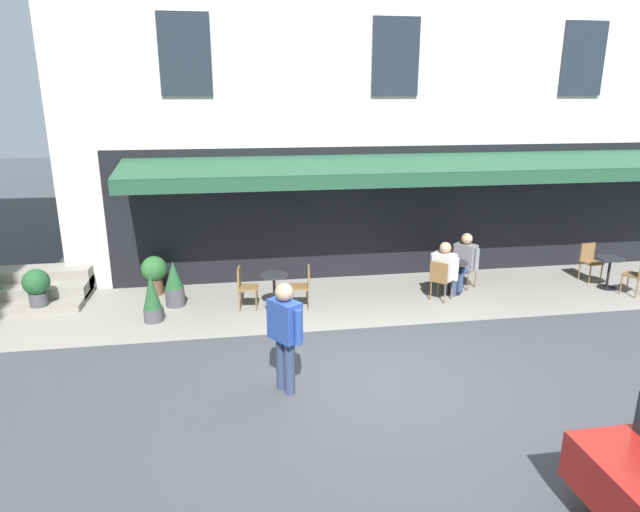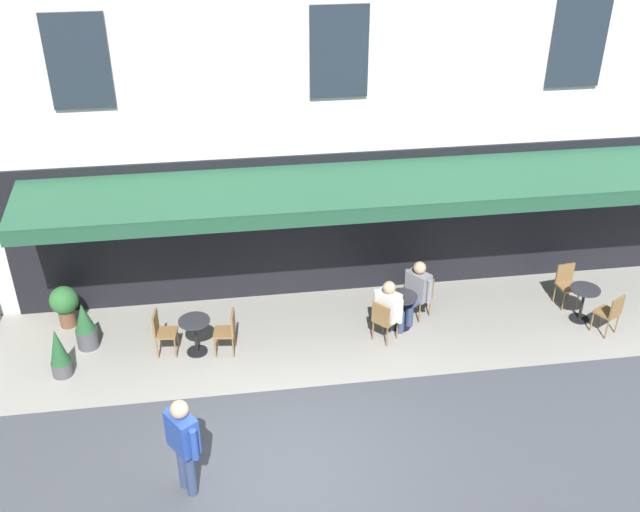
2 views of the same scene
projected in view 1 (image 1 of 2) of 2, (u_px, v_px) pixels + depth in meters
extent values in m
plane|color=#42444C|center=(373.00, 374.00, 8.91)|extent=(70.00, 70.00, 0.00)
cube|color=gray|center=(473.00, 292.00, 12.63)|extent=(20.50, 3.20, 0.01)
cube|color=black|center=(441.00, 210.00, 13.62)|extent=(16.00, 0.06, 3.20)
cube|color=#235138|center=(458.00, 164.00, 12.49)|extent=(15.00, 1.70, 0.36)
cube|color=#235138|center=(473.00, 179.00, 11.77)|extent=(15.00, 0.04, 0.28)
cube|color=#232D38|center=(583.00, 59.00, 13.11)|extent=(1.10, 0.06, 1.70)
cube|color=#232D38|center=(396.00, 57.00, 12.39)|extent=(1.10, 0.06, 1.70)
cube|color=#232D38|center=(185.00, 54.00, 11.67)|extent=(1.10, 0.06, 1.70)
cube|color=gray|center=(29.00, 301.00, 11.84)|extent=(2.40, 1.40, 0.15)
cube|color=gray|center=(33.00, 289.00, 12.13)|extent=(2.40, 1.05, 0.30)
cube|color=gray|center=(37.00, 278.00, 12.42)|extent=(2.40, 0.70, 0.45)
cylinder|color=black|center=(452.00, 292.00, 12.53)|extent=(0.40, 0.40, 0.03)
cylinder|color=black|center=(453.00, 278.00, 12.43)|extent=(0.06, 0.06, 0.72)
cylinder|color=#2D2D33|center=(454.00, 263.00, 12.33)|extent=(0.60, 0.60, 0.03)
cylinder|color=olive|center=(452.00, 290.00, 12.09)|extent=(0.03, 0.03, 0.45)
cylinder|color=olive|center=(438.00, 287.00, 12.29)|extent=(0.03, 0.03, 0.45)
cylinder|color=olive|center=(445.00, 294.00, 11.83)|extent=(0.03, 0.03, 0.45)
cylinder|color=olive|center=(431.00, 291.00, 12.04)|extent=(0.03, 0.03, 0.45)
cube|color=olive|center=(442.00, 280.00, 11.99)|extent=(0.56, 0.56, 0.04)
cube|color=olive|center=(439.00, 272.00, 11.79)|extent=(0.30, 0.33, 0.42)
cylinder|color=olive|center=(455.00, 278.00, 12.84)|extent=(0.03, 0.03, 0.45)
cylinder|color=olive|center=(468.00, 282.00, 12.62)|extent=(0.03, 0.03, 0.45)
cylinder|color=olive|center=(463.00, 275.00, 13.08)|extent=(0.03, 0.03, 0.45)
cylinder|color=olive|center=(475.00, 278.00, 12.85)|extent=(0.03, 0.03, 0.45)
cube|color=olive|center=(466.00, 268.00, 12.78)|extent=(0.56, 0.56, 0.04)
cube|color=olive|center=(471.00, 257.00, 12.83)|extent=(0.27, 0.35, 0.42)
cylinder|color=black|center=(606.00, 288.00, 12.85)|extent=(0.40, 0.40, 0.03)
cylinder|color=black|center=(608.00, 274.00, 12.75)|extent=(0.06, 0.06, 0.72)
cylinder|color=#2D2D33|center=(611.00, 258.00, 12.65)|extent=(0.60, 0.60, 0.03)
cylinder|color=olive|center=(628.00, 282.00, 12.61)|extent=(0.03, 0.03, 0.45)
cylinder|color=olive|center=(621.00, 285.00, 12.41)|extent=(0.03, 0.03, 0.45)
cylinder|color=olive|center=(637.00, 289.00, 12.15)|extent=(0.03, 0.03, 0.45)
cube|color=olive|center=(634.00, 275.00, 12.31)|extent=(0.54, 0.54, 0.04)
cylinder|color=olive|center=(590.00, 275.00, 13.10)|extent=(0.03, 0.03, 0.45)
cylinder|color=olive|center=(601.00, 274.00, 13.19)|extent=(0.03, 0.03, 0.45)
cylinder|color=olive|center=(579.00, 271.00, 13.41)|extent=(0.03, 0.03, 0.45)
cylinder|color=olive|center=(591.00, 269.00, 13.50)|extent=(0.03, 0.03, 0.45)
cube|color=olive|center=(592.00, 262.00, 13.23)|extent=(0.45, 0.45, 0.04)
cube|color=olive|center=(587.00, 251.00, 13.33)|extent=(0.40, 0.09, 0.42)
cylinder|color=black|center=(275.00, 307.00, 11.66)|extent=(0.40, 0.40, 0.03)
cylinder|color=black|center=(274.00, 292.00, 11.56)|extent=(0.06, 0.06, 0.72)
cylinder|color=#2D2D33|center=(274.00, 275.00, 11.45)|extent=(0.60, 0.60, 0.03)
cylinder|color=olive|center=(293.00, 295.00, 11.77)|extent=(0.03, 0.03, 0.45)
cylinder|color=olive|center=(292.00, 301.00, 11.45)|extent=(0.03, 0.03, 0.45)
cylinder|color=olive|center=(308.00, 295.00, 11.78)|extent=(0.03, 0.03, 0.45)
cylinder|color=olive|center=(308.00, 301.00, 11.46)|extent=(0.03, 0.03, 0.45)
cube|color=olive|center=(300.00, 287.00, 11.55)|extent=(0.45, 0.45, 0.04)
cube|color=olive|center=(309.00, 276.00, 11.49)|extent=(0.09, 0.40, 0.42)
cylinder|color=olive|center=(256.00, 301.00, 11.42)|extent=(0.03, 0.03, 0.45)
cylinder|color=olive|center=(257.00, 296.00, 11.74)|extent=(0.03, 0.03, 0.45)
cylinder|color=olive|center=(240.00, 301.00, 11.40)|extent=(0.03, 0.03, 0.45)
cylinder|color=olive|center=(241.00, 296.00, 11.73)|extent=(0.03, 0.03, 0.45)
cube|color=olive|center=(248.00, 288.00, 11.51)|extent=(0.44, 0.44, 0.04)
cube|color=olive|center=(239.00, 277.00, 11.43)|extent=(0.09, 0.40, 0.42)
cylinder|color=navy|center=(452.00, 281.00, 12.63)|extent=(0.15, 0.15, 0.47)
cylinder|color=navy|center=(457.00, 269.00, 12.68)|extent=(0.37, 0.33, 0.16)
cylinder|color=navy|center=(460.00, 283.00, 12.51)|extent=(0.15, 0.15, 0.47)
cylinder|color=navy|center=(464.00, 271.00, 12.55)|extent=(0.37, 0.33, 0.16)
cube|color=gray|center=(466.00, 256.00, 12.65)|extent=(0.50, 0.55, 0.58)
sphere|color=tan|center=(467.00, 239.00, 12.53)|extent=(0.26, 0.26, 0.26)
cylinder|color=gray|center=(455.00, 254.00, 12.85)|extent=(0.10, 0.10, 0.51)
cylinder|color=gray|center=(477.00, 259.00, 12.46)|extent=(0.10, 0.10, 0.51)
cylinder|color=navy|center=(453.00, 286.00, 12.30)|extent=(0.15, 0.15, 0.47)
cylinder|color=navy|center=(451.00, 277.00, 12.10)|extent=(0.36, 0.34, 0.16)
cylinder|color=navy|center=(446.00, 284.00, 12.41)|extent=(0.15, 0.15, 0.47)
cylinder|color=navy|center=(443.00, 275.00, 12.21)|extent=(0.36, 0.34, 0.16)
cube|color=silver|center=(444.00, 266.00, 11.95)|extent=(0.51, 0.53, 0.57)
sphere|color=tan|center=(445.00, 248.00, 11.83)|extent=(0.25, 0.25, 0.25)
cylinder|color=silver|center=(456.00, 269.00, 11.78)|extent=(0.10, 0.10, 0.50)
cylinder|color=silver|center=(432.00, 264.00, 12.13)|extent=(0.10, 0.10, 0.50)
cylinder|color=navy|center=(281.00, 363.00, 8.36)|extent=(0.16, 0.16, 0.86)
cylinder|color=navy|center=(290.00, 367.00, 8.22)|extent=(0.16, 0.16, 0.86)
cube|color=#28479E|center=(285.00, 320.00, 8.08)|extent=(0.52, 0.58, 0.61)
sphere|color=tan|center=(284.00, 292.00, 7.96)|extent=(0.27, 0.27, 0.27)
cylinder|color=#28479E|center=(272.00, 316.00, 8.30)|extent=(0.11, 0.11, 0.54)
cylinder|color=#28479E|center=(298.00, 327.00, 7.87)|extent=(0.11, 0.11, 0.54)
cylinder|color=#4C4C51|center=(175.00, 297.00, 11.74)|extent=(0.41, 0.41, 0.41)
cone|color=#23562D|center=(173.00, 275.00, 11.60)|extent=(0.39, 0.39, 0.58)
cylinder|color=#4C4C51|center=(39.00, 302.00, 11.37)|extent=(0.36, 0.36, 0.44)
sphere|color=#23562D|center=(36.00, 282.00, 11.25)|extent=(0.54, 0.54, 0.54)
cylinder|color=#4C4C51|center=(153.00, 315.00, 10.94)|extent=(0.37, 0.37, 0.29)
cone|color=#23562D|center=(151.00, 291.00, 10.79)|extent=(0.35, 0.35, 0.72)
cylinder|color=brown|center=(156.00, 286.00, 12.42)|extent=(0.32, 0.32, 0.37)
sphere|color=#2D6B33|center=(154.00, 269.00, 12.30)|extent=(0.57, 0.57, 0.57)
cylinder|color=black|center=(620.00, 473.00, 6.12)|extent=(0.60, 0.20, 0.60)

